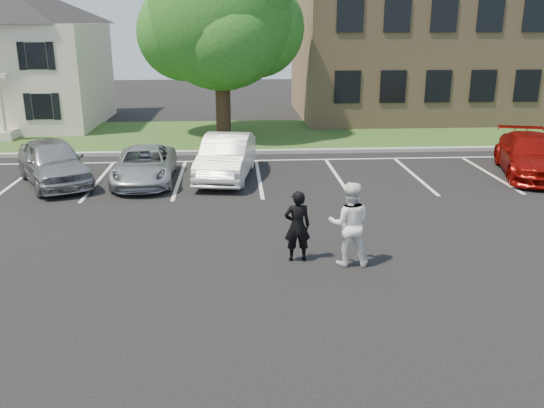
% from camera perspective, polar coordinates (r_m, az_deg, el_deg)
% --- Properties ---
extents(ground_plane, '(90.00, 90.00, 0.00)m').
position_cam_1_polar(ground_plane, '(12.83, 0.29, -6.68)').
color(ground_plane, black).
rests_on(ground_plane, ground).
extents(curb, '(40.00, 0.30, 0.15)m').
position_cam_1_polar(curb, '(24.25, -1.71, 5.20)').
color(curb, gray).
rests_on(curb, ground).
extents(grass_strip, '(44.00, 8.00, 0.08)m').
position_cam_1_polar(grass_strip, '(28.17, -2.01, 6.87)').
color(grass_strip, '#27491C').
rests_on(grass_strip, ground).
extents(stall_lines, '(34.00, 5.36, 0.01)m').
position_cam_1_polar(stall_lines, '(21.40, 2.35, 3.32)').
color(stall_lines, silver).
rests_on(stall_lines, ground).
extents(office_building, '(22.40, 10.40, 8.30)m').
position_cam_1_polar(office_building, '(36.80, 20.73, 14.76)').
color(office_building, '#A2835C').
rests_on(office_building, ground).
extents(tree, '(7.80, 7.20, 8.80)m').
position_cam_1_polar(tree, '(27.62, -4.88, 17.68)').
color(tree, black).
rests_on(tree, ground).
extents(man_black_suit, '(0.63, 0.43, 1.67)m').
position_cam_1_polar(man_black_suit, '(13.13, 2.52, -2.20)').
color(man_black_suit, black).
rests_on(man_black_suit, ground).
extents(man_white_shirt, '(1.02, 0.84, 1.93)m').
position_cam_1_polar(man_white_shirt, '(12.98, 7.65, -1.97)').
color(man_white_shirt, white).
rests_on(man_white_shirt, ground).
extents(car_silver_west, '(3.70, 4.79, 1.52)m').
position_cam_1_polar(car_silver_west, '(20.85, -20.87, 3.92)').
color(car_silver_west, '#9E9EA2').
rests_on(car_silver_west, ground).
extents(car_silver_minivan, '(2.13, 4.35, 1.19)m').
position_cam_1_polar(car_silver_minivan, '(20.21, -12.53, 3.78)').
color(car_silver_minivan, '#ABADB2').
rests_on(car_silver_minivan, ground).
extents(car_white_sedan, '(2.24, 4.73, 1.50)m').
position_cam_1_polar(car_white_sedan, '(20.33, -4.55, 4.67)').
color(car_white_sedan, silver).
rests_on(car_white_sedan, ground).
extents(car_red_compact, '(3.28, 5.30, 1.43)m').
position_cam_1_polar(car_red_compact, '(22.64, 24.30, 4.40)').
color(car_red_compact, maroon).
rests_on(car_red_compact, ground).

